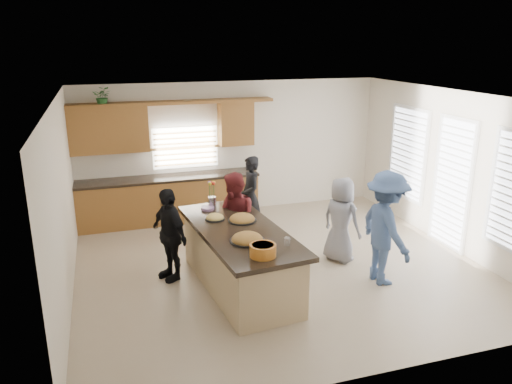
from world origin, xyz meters
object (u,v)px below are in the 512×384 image
object	(u,v)px
salad_bowl	(263,250)
woman_left_front	(169,234)
woman_right_front	(341,220)
woman_left_mid	(235,220)
woman_left_back	(250,196)
island	(240,260)
woman_right_back	(386,228)

from	to	relation	value
salad_bowl	woman_left_front	bearing A→B (deg)	121.06
woman_right_front	salad_bowl	bearing A→B (deg)	100.67
woman_left_mid	woman_left_back	bearing A→B (deg)	140.62
island	woman_left_mid	bearing A→B (deg)	74.00
salad_bowl	woman_left_mid	size ratio (longest dim) A/B	0.22
woman_left_front	woman_left_back	bearing A→B (deg)	104.49
woman_left_back	woman_right_back	size ratio (longest dim) A/B	0.87
woman_right_back	woman_left_mid	bearing A→B (deg)	57.45
island	woman_right_front	size ratio (longest dim) A/B	1.92
woman_left_front	woman_right_front	distance (m)	2.85
woman_left_mid	woman_right_front	bearing A→B (deg)	66.36
woman_left_back	woman_left_front	xyz separation A→B (m)	(-1.73, -1.38, -0.03)
woman_left_back	island	bearing A→B (deg)	-22.47
woman_right_back	salad_bowl	bearing A→B (deg)	103.86
woman_right_front	island	bearing A→B (deg)	75.47
salad_bowl	island	bearing A→B (deg)	91.64
woman_left_back	woman_right_front	distance (m)	1.93
woman_right_back	woman_right_front	xyz separation A→B (m)	(-0.28, 0.91, -0.16)
woman_left_front	woman_right_back	world-z (taller)	woman_right_back
salad_bowl	woman_right_front	size ratio (longest dim) A/B	0.24
island	woman_left_front	bearing A→B (deg)	141.22
island	woman_left_front	size ratio (longest dim) A/B	1.90
island	woman_right_front	distance (m)	1.96
salad_bowl	woman_left_front	distance (m)	1.94
woman_left_front	woman_right_back	xyz separation A→B (m)	(3.13, -1.11, 0.15)
island	woman_left_mid	size ratio (longest dim) A/B	1.78
salad_bowl	woman_right_front	distance (m)	2.38
woman_left_back	woman_right_back	world-z (taller)	woman_right_back
salad_bowl	woman_left_back	size ratio (longest dim) A/B	0.22
island	woman_right_front	xyz separation A→B (m)	(1.89, 0.43, 0.28)
woman_right_front	woman_left_back	bearing A→B (deg)	8.01
woman_right_back	woman_left_back	bearing A→B (deg)	29.08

